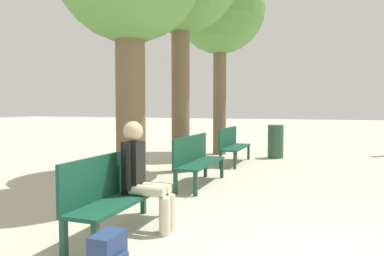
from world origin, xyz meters
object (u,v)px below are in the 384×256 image
Objects in this scene: bench_row_1 at (196,157)px; trash_bin at (276,141)px; person_seated at (142,173)px; bench_row_0 at (116,188)px; bench_row_2 at (232,143)px; tree_row_2 at (220,11)px.

trash_bin is at bearing 77.51° from bench_row_1.
trash_bin is at bearing 84.16° from person_seated.
bench_row_0 is 1.86× the size of trash_bin.
bench_row_1 is at bearing -90.00° from bench_row_2.
bench_row_2 is 4.28m from tree_row_2.
bench_row_0 is 0.34m from person_seated.
tree_row_2 is (-0.81, 7.40, 3.83)m from bench_row_0.
bench_row_0 is 1.00× the size of bench_row_1.
trash_bin reaches higher than bench_row_0.
tree_row_2 is 8.15m from person_seated.
trash_bin is (0.70, 6.88, -0.21)m from person_seated.
bench_row_0 is 0.30× the size of tree_row_2.
bench_row_1 is at bearing -102.49° from trash_bin.
person_seated reaches higher than trash_bin.
person_seated is at bearing -81.77° from tree_row_2.
bench_row_0 is at bearing -90.00° from bench_row_2.
tree_row_2 is at bearing 100.03° from bench_row_1.
person_seated reaches higher than bench_row_0.
tree_row_2 is at bearing 115.07° from bench_row_2.
person_seated is (0.23, -5.48, 0.16)m from bench_row_2.
bench_row_0 is 8.37m from tree_row_2.
bench_row_1 is (0.00, 2.84, 0.00)m from bench_row_0.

